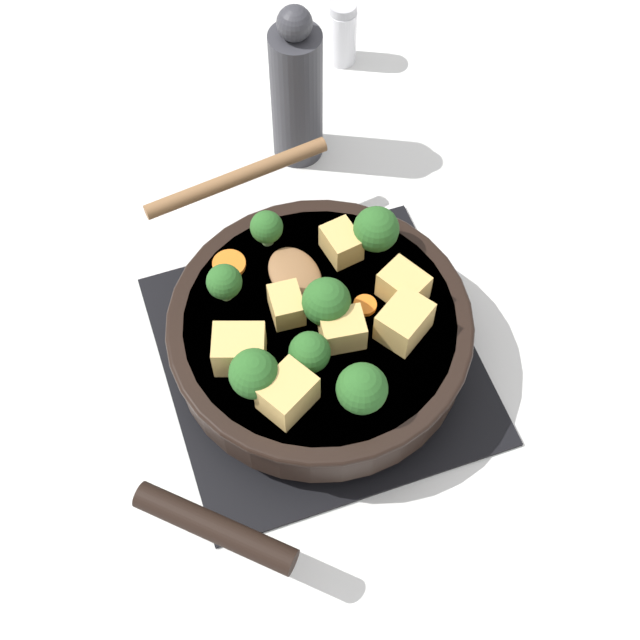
% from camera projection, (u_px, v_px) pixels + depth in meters
% --- Properties ---
extents(ground_plane, '(2.40, 2.40, 0.00)m').
position_uv_depth(ground_plane, '(320.00, 359.00, 0.92)').
color(ground_plane, silver).
extents(front_burner_grate, '(0.31, 0.31, 0.03)m').
position_uv_depth(front_burner_grate, '(320.00, 354.00, 0.91)').
color(front_burner_grate, black).
rests_on(front_burner_grate, ground_plane).
extents(skillet_pan, '(0.37, 0.36, 0.05)m').
position_uv_depth(skillet_pan, '(319.00, 334.00, 0.87)').
color(skillet_pan, black).
rests_on(skillet_pan, front_burner_grate).
extents(wooden_spoon, '(0.19, 0.20, 0.02)m').
position_uv_depth(wooden_spoon, '(263.00, 221.00, 0.90)').
color(wooden_spoon, brown).
rests_on(wooden_spoon, skillet_pan).
extents(tofu_cube_center_large, '(0.04, 0.03, 0.03)m').
position_uv_depth(tofu_cube_center_large, '(286.00, 305.00, 0.84)').
color(tofu_cube_center_large, tan).
rests_on(tofu_cube_center_large, skillet_pan).
extents(tofu_cube_near_handle, '(0.05, 0.05, 0.03)m').
position_uv_depth(tofu_cube_near_handle, '(402.00, 283.00, 0.85)').
color(tofu_cube_near_handle, tan).
rests_on(tofu_cube_near_handle, skillet_pan).
extents(tofu_cube_east_chunk, '(0.06, 0.06, 0.04)m').
position_uv_depth(tofu_cube_east_chunk, '(404.00, 321.00, 0.83)').
color(tofu_cube_east_chunk, tan).
rests_on(tofu_cube_east_chunk, skillet_pan).
extents(tofu_cube_west_chunk, '(0.04, 0.04, 0.03)m').
position_uv_depth(tofu_cube_west_chunk, '(341.00, 243.00, 0.88)').
color(tofu_cube_west_chunk, tan).
rests_on(tofu_cube_west_chunk, skillet_pan).
extents(tofu_cube_back_piece, '(0.04, 0.04, 0.03)m').
position_uv_depth(tofu_cube_back_piece, '(342.00, 330.00, 0.82)').
color(tofu_cube_back_piece, tan).
rests_on(tofu_cube_back_piece, skillet_pan).
extents(tofu_cube_front_piece, '(0.05, 0.06, 0.04)m').
position_uv_depth(tofu_cube_front_piece, '(239.00, 349.00, 0.81)').
color(tofu_cube_front_piece, tan).
rests_on(tofu_cube_front_piece, skillet_pan).
extents(tofu_cube_mid_small, '(0.06, 0.06, 0.04)m').
position_uv_depth(tofu_cube_mid_small, '(287.00, 393.00, 0.79)').
color(tofu_cube_mid_small, tan).
rests_on(tofu_cube_mid_small, skillet_pan).
extents(broccoli_floret_near_spoon, '(0.03, 0.03, 0.04)m').
position_uv_depth(broccoli_floret_near_spoon, '(224.00, 282.00, 0.84)').
color(broccoli_floret_near_spoon, '#709956').
rests_on(broccoli_floret_near_spoon, skillet_pan).
extents(broccoli_floret_center_top, '(0.05, 0.05, 0.05)m').
position_uv_depth(broccoli_floret_center_top, '(362.00, 389.00, 0.78)').
color(broccoli_floret_center_top, '#709956').
rests_on(broccoli_floret_center_top, skillet_pan).
extents(broccoli_floret_east_rim, '(0.05, 0.05, 0.05)m').
position_uv_depth(broccoli_floret_east_rim, '(376.00, 230.00, 0.87)').
color(broccoli_floret_east_rim, '#709956').
rests_on(broccoli_floret_east_rim, skillet_pan).
extents(broccoli_floret_west_rim, '(0.05, 0.05, 0.05)m').
position_uv_depth(broccoli_floret_west_rim, '(325.00, 298.00, 0.83)').
color(broccoli_floret_west_rim, '#709956').
rests_on(broccoli_floret_west_rim, skillet_pan).
extents(broccoli_floret_north_edge, '(0.03, 0.03, 0.04)m').
position_uv_depth(broccoli_floret_north_edge, '(267.00, 228.00, 0.88)').
color(broccoli_floret_north_edge, '#709956').
rests_on(broccoli_floret_north_edge, skillet_pan).
extents(broccoli_floret_south_cluster, '(0.05, 0.05, 0.05)m').
position_uv_depth(broccoli_floret_south_cluster, '(254.00, 374.00, 0.79)').
color(broccoli_floret_south_cluster, '#709956').
rests_on(broccoli_floret_south_cluster, skillet_pan).
extents(broccoli_floret_mid_floret, '(0.04, 0.04, 0.05)m').
position_uv_depth(broccoli_floret_mid_floret, '(310.00, 353.00, 0.80)').
color(broccoli_floret_mid_floret, '#709956').
rests_on(broccoli_floret_mid_floret, skillet_pan).
extents(carrot_slice_orange_thin, '(0.03, 0.03, 0.01)m').
position_uv_depth(carrot_slice_orange_thin, '(229.00, 264.00, 0.88)').
color(carrot_slice_orange_thin, orange).
rests_on(carrot_slice_orange_thin, skillet_pan).
extents(carrot_slice_near_center, '(0.02, 0.02, 0.01)m').
position_uv_depth(carrot_slice_near_center, '(364.00, 303.00, 0.86)').
color(carrot_slice_near_center, orange).
rests_on(carrot_slice_near_center, skillet_pan).
extents(pepper_mill, '(0.06, 0.06, 0.21)m').
position_uv_depth(pepper_mill, '(297.00, 91.00, 0.98)').
color(pepper_mill, '#333338').
rests_on(pepper_mill, ground_plane).
extents(salt_shaker, '(0.04, 0.04, 0.09)m').
position_uv_depth(salt_shaker, '(342.00, 33.00, 1.10)').
color(salt_shaker, white).
rests_on(salt_shaker, ground_plane).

